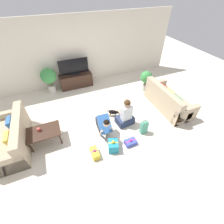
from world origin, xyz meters
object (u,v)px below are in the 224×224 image
(gift_bag_a, at_px, (144,127))
(mug, at_px, (39,130))
(person_kneeling, at_px, (104,124))
(gift_box_a, at_px, (113,146))
(person_sitting, at_px, (126,115))
(gift_box_c, at_px, (95,153))
(sofa_left, at_px, (13,138))
(tv_console, at_px, (76,80))
(gift_box_b, at_px, (131,142))
(coffee_table, at_px, (44,133))
(sofa_right, at_px, (168,101))
(dog, at_px, (114,112))
(potted_plant_back_left, at_px, (49,78))
(potted_plant_corner_right, at_px, (146,78))
(tv, at_px, (74,68))

(gift_bag_a, distance_m, mug, 2.92)
(person_kneeling, xyz_separation_m, gift_box_a, (0.02, -0.65, -0.20))
(person_sitting, relative_size, gift_box_c, 2.77)
(sofa_left, relative_size, tv_console, 1.38)
(gift_box_b, xyz_separation_m, gift_box_c, (-1.03, 0.03, 0.02))
(sofa_left, distance_m, mug, 0.73)
(person_sitting, height_order, gift_box_a, person_sitting)
(person_sitting, bearing_deg, coffee_table, -10.99)
(sofa_right, relative_size, person_kneeling, 2.15)
(gift_box_a, bearing_deg, sofa_left, 154.76)
(sofa_right, bearing_deg, gift_box_b, 116.06)
(dog, bearing_deg, gift_box_b, -148.57)
(sofa_left, height_order, coffee_table, sofa_left)
(tv_console, relative_size, mug, 10.84)
(dog, xyz_separation_m, gift_box_c, (-1.05, -1.17, -0.09))
(potted_plant_back_left, bearing_deg, gift_box_b, -63.64)
(dog, bearing_deg, gift_box_a, -172.06)
(coffee_table, distance_m, mug, 0.14)
(sofa_right, xyz_separation_m, mug, (-4.16, 0.11, 0.16))
(potted_plant_corner_right, bearing_deg, coffee_table, -163.09)
(potted_plant_corner_right, distance_m, person_sitting, 2.11)
(gift_box_b, bearing_deg, potted_plant_back_left, 116.36)
(sofa_left, height_order, potted_plant_corner_right, potted_plant_corner_right)
(sofa_left, xyz_separation_m, gift_bag_a, (3.49, -0.95, -0.07))
(tv, bearing_deg, potted_plant_corner_right, -28.45)
(person_kneeling, bearing_deg, gift_box_a, -84.91)
(tv, bearing_deg, potted_plant_back_left, -177.14)
(sofa_right, bearing_deg, person_sitting, 95.24)
(person_sitting, xyz_separation_m, gift_box_a, (-0.72, -0.75, -0.21))
(dog, height_order, gift_box_b, dog)
(sofa_left, bearing_deg, gift_box_a, 64.76)
(person_kneeling, distance_m, gift_box_a, 0.68)
(person_sitting, bearing_deg, potted_plant_corner_right, -144.10)
(gift_box_a, height_order, mug, mug)
(potted_plant_back_left, distance_m, person_sitting, 3.34)
(sofa_left, xyz_separation_m, tv, (2.22, 2.36, 0.54))
(tv_console, relative_size, tv, 1.14)
(sofa_left, height_order, person_kneeling, sofa_left)
(tv_console, relative_size, gift_box_a, 3.47)
(person_kneeling, height_order, gift_box_b, person_kneeling)
(potted_plant_corner_right, relative_size, gift_box_b, 2.53)
(gift_bag_a, bearing_deg, tv_console, 111.02)
(sofa_right, distance_m, gift_box_c, 3.09)
(person_kneeling, bearing_deg, dog, 46.25)
(sofa_left, xyz_separation_m, dog, (2.96, 0.03, -0.12))
(tv_console, xyz_separation_m, tv, (0.00, 0.00, 0.56))
(sofa_left, height_order, person_sitting, person_sitting)
(person_kneeling, distance_m, person_sitting, 0.76)
(potted_plant_corner_right, height_order, gift_box_c, potted_plant_corner_right)
(person_sitting, bearing_deg, sofa_right, 179.26)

